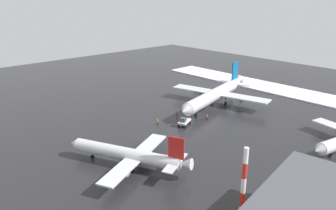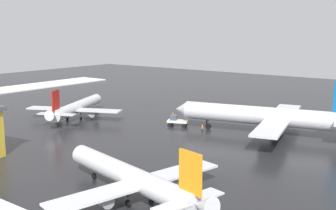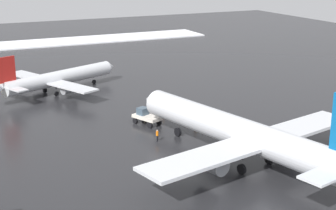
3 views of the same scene
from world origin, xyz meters
The scene contains 8 objects.
ground_plane centered at (0.00, 0.00, 0.00)m, with size 240.00×240.00×0.00m, color #232326.
snow_bank_left centered at (-67.00, 0.00, 0.19)m, with size 14.00×116.00×0.37m, color white.
airplane_parked_portside centered at (34.73, 10.79, 3.93)m, with size 39.69×33.27×11.90m.
airplane_far_rear centered at (-9.40, -2.04, 2.81)m, with size 22.93×27.01×8.49m.
pushback_tug centered at (15.18, 5.86, 1.28)m, with size 5.09×3.78×2.50m.
ground_crew_mid_apron centered at (23.02, 4.31, 0.97)m, with size 0.36×0.36×1.71m.
ground_crew_by_nose_gear centered at (10.21, 11.18, 0.97)m, with size 0.36×0.36×1.71m.
ground_crew_beside_wing centered at (19.04, 12.53, 0.97)m, with size 0.36×0.36×1.71m.
Camera 3 is at (85.52, -23.29, 25.38)m, focal length 55.00 mm.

